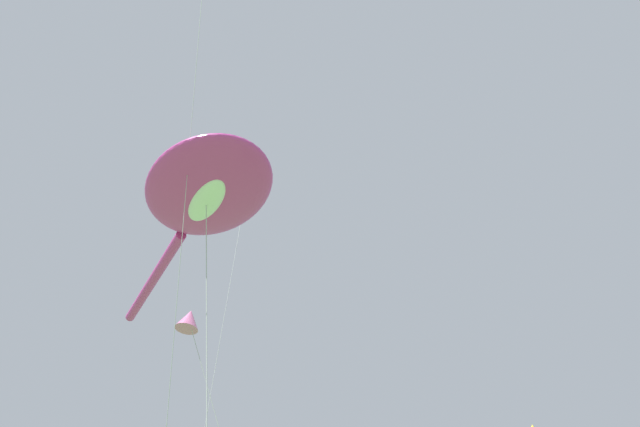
# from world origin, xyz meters

# --- Properties ---
(big_show_kite) EXTENTS (4.10, 11.71, 13.04)m
(big_show_kite) POSITION_xyz_m (-0.91, 14.04, 12.55)
(big_show_kite) COLOR #CC3899
(big_show_kite) RESTS_ON ground
(small_kite_streamer_purple) EXTENTS (2.92, 3.11, 10.08)m
(small_kite_streamer_purple) POSITION_xyz_m (0.04, 16.25, 9.68)
(small_kite_streamer_purple) COLOR pink
(small_kite_streamer_purple) RESTS_ON ground
(small_kite_bird_shape) EXTENTS (3.72, 4.05, 20.50)m
(small_kite_bird_shape) POSITION_xyz_m (4.70, 22.32, 19.77)
(small_kite_bird_shape) COLOR pink
(small_kite_bird_shape) RESTS_ON ground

